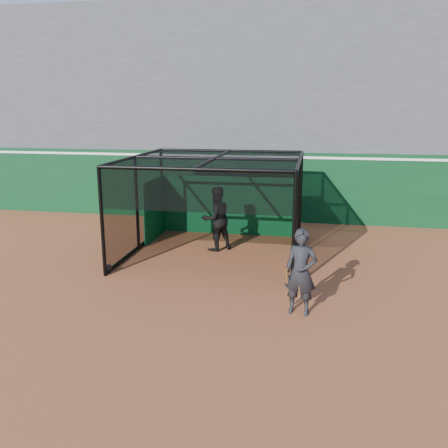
# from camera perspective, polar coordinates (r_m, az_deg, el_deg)

# --- Properties ---
(ground) EXTENTS (120.00, 120.00, 0.00)m
(ground) POSITION_cam_1_polar(r_m,az_deg,el_deg) (10.04, -8.86, -10.20)
(ground) COLOR #99502C
(ground) RESTS_ON ground
(outfield_wall) EXTENTS (50.00, 0.50, 2.50)m
(outfield_wall) POSITION_cam_1_polar(r_m,az_deg,el_deg) (17.63, 0.17, 4.81)
(outfield_wall) COLOR #0A3919
(outfield_wall) RESTS_ON ground
(grandstand) EXTENTS (50.00, 7.85, 8.95)m
(grandstand) POSITION_cam_1_polar(r_m,az_deg,el_deg) (21.13, 2.11, 14.99)
(grandstand) COLOR #4C4C4F
(grandstand) RESTS_ON ground
(batting_cage) EXTENTS (4.69, 4.76, 2.71)m
(batting_cage) POSITION_cam_1_polar(r_m,az_deg,el_deg) (13.28, -1.10, 2.07)
(batting_cage) COLOR black
(batting_cage) RESTS_ON ground
(batter) EXTENTS (1.15, 1.13, 1.87)m
(batter) POSITION_cam_1_polar(r_m,az_deg,el_deg) (13.69, -0.96, 0.65)
(batter) COLOR black
(batter) RESTS_ON ground
(on_deck_player) EXTENTS (0.70, 0.51, 1.76)m
(on_deck_player) POSITION_cam_1_polar(r_m,az_deg,el_deg) (9.60, 9.21, -5.74)
(on_deck_player) COLOR black
(on_deck_player) RESTS_ON ground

